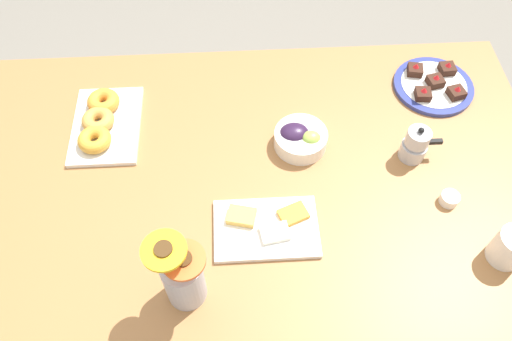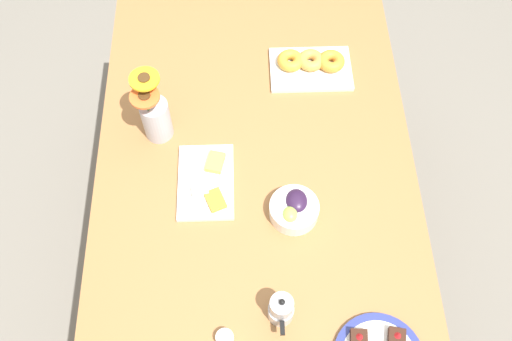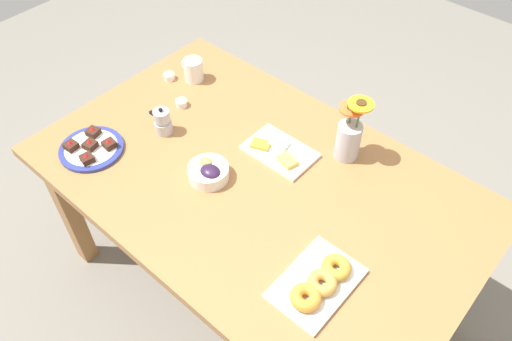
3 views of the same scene
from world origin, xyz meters
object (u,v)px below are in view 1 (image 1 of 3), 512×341
object	(u,v)px
dining_table	(256,195)
cheese_platter	(266,227)
coffee_mug	(511,247)
moka_pot	(415,145)
jam_cup_honey	(450,198)
dessert_plate	(434,85)
flower_vase	(183,278)
croissant_platter	(102,122)
grape_bowl	(300,138)

from	to	relation	value
dining_table	cheese_platter	bearing A→B (deg)	-83.64
coffee_mug	moka_pot	xyz separation A→B (m)	(-0.15, 0.31, -0.00)
jam_cup_honey	moka_pot	world-z (taller)	moka_pot
jam_cup_honey	dessert_plate	xyz separation A→B (m)	(0.06, 0.40, -0.00)
flower_vase	moka_pot	bearing A→B (deg)	30.68
croissant_platter	dessert_plate	size ratio (longest dim) A/B	1.17
croissant_platter	jam_cup_honey	bearing A→B (deg)	-18.15
jam_cup_honey	moka_pot	size ratio (longest dim) A/B	0.40
grape_bowl	flower_vase	world-z (taller)	flower_vase
croissant_platter	cheese_platter	bearing A→B (deg)	-38.63
grape_bowl	croissant_platter	size ratio (longest dim) A/B	0.52
grape_bowl	jam_cup_honey	distance (m)	0.42
dessert_plate	moka_pot	size ratio (longest dim) A/B	2.02
grape_bowl	flower_vase	distance (m)	0.52
cheese_platter	dessert_plate	size ratio (longest dim) A/B	1.08
croissant_platter	dessert_plate	bearing A→B (deg)	5.76
grape_bowl	flower_vase	bearing A→B (deg)	-126.16
croissant_platter	dessert_plate	xyz separation A→B (m)	(0.99, 0.10, -0.01)
coffee_mug	flower_vase	world-z (taller)	flower_vase
croissant_platter	flower_vase	size ratio (longest dim) A/B	1.08
moka_pot	croissant_platter	bearing A→B (deg)	170.04
dining_table	jam_cup_honey	bearing A→B (deg)	-11.28
dining_table	dessert_plate	size ratio (longest dim) A/B	6.66
dining_table	moka_pot	distance (m)	0.46
coffee_mug	cheese_platter	distance (m)	0.58
dessert_plate	coffee_mug	bearing A→B (deg)	-87.23
dessert_plate	moka_pot	bearing A→B (deg)	-116.83
dessert_plate	moka_pot	world-z (taller)	moka_pot
cheese_platter	moka_pot	world-z (taller)	moka_pot
dining_table	coffee_mug	distance (m)	0.65
dining_table	coffee_mug	size ratio (longest dim) A/B	13.62
croissant_platter	jam_cup_honey	xyz separation A→B (m)	(0.92, -0.30, -0.01)
jam_cup_honey	flower_vase	world-z (taller)	flower_vase
dining_table	grape_bowl	bearing A→B (deg)	40.23
dessert_plate	flower_vase	distance (m)	0.96
cheese_platter	jam_cup_honey	xyz separation A→B (m)	(0.48, 0.05, 0.01)
cheese_platter	coffee_mug	bearing A→B (deg)	-10.60
cheese_platter	flower_vase	size ratio (longest dim) A/B	1.00
moka_pot	jam_cup_honey	bearing A→B (deg)	-67.51
dessert_plate	moka_pot	distance (m)	0.28
flower_vase	coffee_mug	bearing A→B (deg)	3.76
croissant_platter	flower_vase	distance (m)	0.57
cheese_platter	jam_cup_honey	size ratio (longest dim) A/B	5.42
grape_bowl	flower_vase	size ratio (longest dim) A/B	0.57
jam_cup_honey	croissant_platter	bearing A→B (deg)	161.85
grape_bowl	jam_cup_honey	xyz separation A→B (m)	(0.37, -0.21, -0.01)
dining_table	moka_pot	xyz separation A→B (m)	(0.43, 0.05, 0.13)
coffee_mug	moka_pot	bearing A→B (deg)	116.35
jam_cup_honey	flower_vase	xyz separation A→B (m)	(-0.67, -0.21, 0.08)
grape_bowl	cheese_platter	distance (m)	0.28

